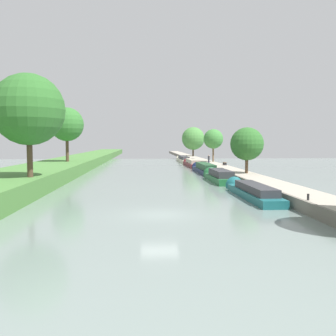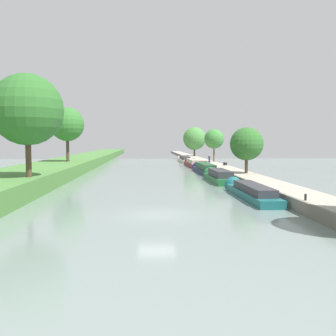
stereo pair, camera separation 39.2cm
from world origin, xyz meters
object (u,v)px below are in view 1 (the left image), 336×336
Objects in this scene: narrowboat_navy at (204,169)px; person_walking at (209,159)px; narrowboat_green at (218,176)px; narrowboat_cream at (183,159)px; narrowboat_maroon at (191,163)px; mooring_bollard_far at (186,156)px; park_bench at (225,163)px; narrowboat_teal at (251,191)px; mooring_bollard_near at (308,197)px.

person_walking is (2.15, 7.70, 1.10)m from narrowboat_navy.
narrowboat_cream is (0.30, 43.65, -0.01)m from narrowboat_green.
person_walking is at bearing -84.74° from narrowboat_cream.
mooring_bollard_far is (1.76, 23.63, 0.49)m from narrowboat_maroon.
park_bench is (4.39, -26.23, 0.60)m from narrowboat_cream.
mooring_bollard_far is (1.86, 64.55, 0.56)m from narrowboat_teal.
person_walking reaches higher than narrowboat_cream.
narrowboat_green is at bearing 95.86° from mooring_bollard_near.
narrowboat_cream is at bearing -102.66° from mooring_bollard_far.
mooring_bollard_near is at bearing -93.96° from park_bench.
narrowboat_maroon is 0.84× the size of narrowboat_cream.
narrowboat_green is 7.17× the size of park_bench.
park_bench is at bearing 47.45° from narrowboat_navy.
person_walking reaches higher than narrowboat_teal.
mooring_bollard_far is 34.25m from park_bench.
narrowboat_green is at bearing -96.85° from person_walking.
person_walking is (2.13, -7.60, 1.14)m from narrowboat_maroon.
narrowboat_green is 43.65m from narrowboat_cream.
person_walking is 31.24m from mooring_bollard_far.
narrowboat_green is at bearing -90.39° from narrowboat_cream.
narrowboat_green is 23.91× the size of mooring_bollard_far.
narrowboat_teal is at bearing -91.65° from mooring_bollard_far.
person_walking is at bearing 89.49° from mooring_bollard_near.
narrowboat_cream is at bearing 91.60° from mooring_bollard_near.
person_walking is 40.59m from mooring_bollard_near.
person_walking is (2.15, -23.31, 1.12)m from narrowboat_cream.
narrowboat_navy is 9.87× the size of park_bench.
narrowboat_maroon is 9.49× the size of park_bench.
narrowboat_maroon is 23.70m from mooring_bollard_far.
narrowboat_navy reaches higher than narrowboat_maroon.
narrowboat_teal is 7.33× the size of person_walking.
mooring_bollard_near is (-0.36, -40.58, -0.65)m from person_walking.
mooring_bollard_near is at bearing -84.14° from narrowboat_green.
mooring_bollard_far is at bearing 87.38° from narrowboat_navy.
narrowboat_maroon is at bearing 92.10° from mooring_bollard_near.
mooring_bollard_far is (2.08, 51.57, 0.47)m from narrowboat_green.
narrowboat_teal is at bearing -90.18° from narrowboat_navy.
mooring_bollard_far reaches higher than narrowboat_teal.
park_bench is at bearing -80.50° from narrowboat_cream.
park_bench is (2.61, -34.15, 0.12)m from mooring_bollard_far.
mooring_bollard_near is 37.75m from park_bench.
narrowboat_teal is 8.11× the size of park_bench.
narrowboat_navy is 38.98m from mooring_bollard_far.
narrowboat_teal is at bearing -90.08° from narrowboat_cream.
narrowboat_maroon is 8.57× the size of person_walking.
person_walking is 3.69× the size of mooring_bollard_far.
narrowboat_maroon is 15.70m from narrowboat_cream.
mooring_bollard_far is (1.78, 7.93, 0.47)m from narrowboat_cream.
narrowboat_maroon is 31.62× the size of mooring_bollard_near.
narrowboat_maroon reaches higher than narrowboat_teal.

